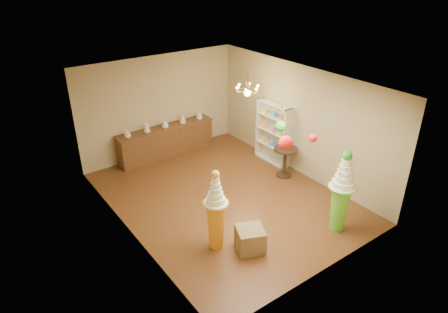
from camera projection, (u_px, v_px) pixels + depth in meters
floor at (224, 197)px, 10.11m from camera, size 6.50×6.50×0.00m
ceiling at (224, 82)px, 8.75m from camera, size 6.50×6.50×0.00m
wall_back at (160, 106)px, 11.78m from camera, size 5.00×0.04×3.00m
wall_front at (332, 206)px, 7.08m from camera, size 5.00×0.04×3.00m
wall_left at (125, 174)px, 8.12m from camera, size 0.04×6.50×3.00m
wall_right at (299, 121)px, 10.74m from camera, size 0.04×6.50×3.00m
pedestal_green at (341, 198)px, 8.58m from camera, size 0.74×0.74×1.94m
pedestal_orange at (216, 218)px, 8.11m from camera, size 0.55×0.55×1.81m
burlap_riser at (250, 239)px, 8.23m from camera, size 0.72×0.72×0.50m
sideboard at (166, 141)px, 12.04m from camera, size 3.04×0.54×1.16m
shelving_unit at (273, 133)px, 11.50m from camera, size 0.33×1.20×1.80m
round_table at (285, 158)px, 10.86m from camera, size 0.85×0.85×0.84m
vase at (286, 145)px, 10.68m from camera, size 0.24×0.24×0.22m
pom_red_left at (286, 143)px, 7.10m from camera, size 0.26×0.26×0.64m
pom_green_mid at (281, 126)px, 8.31m from camera, size 0.23×0.23×0.82m
pom_red_right at (313, 138)px, 7.62m from camera, size 0.16×0.16×0.72m
chandelier at (247, 91)px, 10.44m from camera, size 0.83×0.83×0.85m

